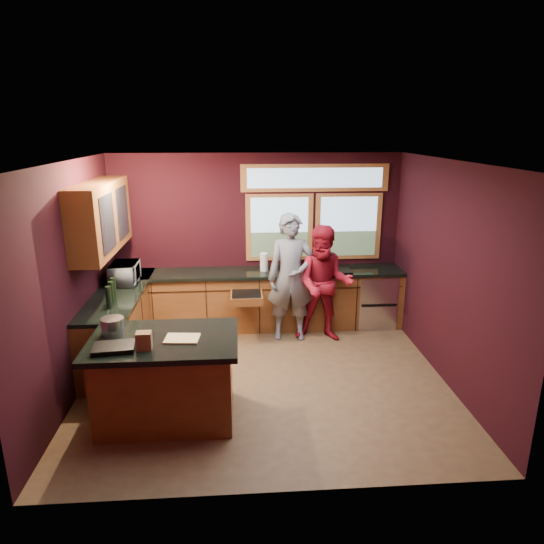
{
  "coord_description": "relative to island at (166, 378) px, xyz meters",
  "views": [
    {
      "loc": [
        -0.31,
        -5.5,
        3.06
      ],
      "look_at": [
        0.12,
        0.4,
        1.3
      ],
      "focal_mm": 32.0,
      "sensor_mm": 36.0,
      "label": 1
    }
  ],
  "objects": [
    {
      "name": "room_shell",
      "position": [
        0.51,
        1.09,
        1.32
      ],
      "size": [
        4.52,
        4.02,
        2.71
      ],
      "color": "black",
      "rests_on": "ground"
    },
    {
      "name": "person_red",
      "position": [
        2.05,
        1.92,
        0.39
      ],
      "size": [
        0.95,
        0.8,
        1.74
      ],
      "primitive_type": "imported",
      "rotation": [
        0.0,
        0.0,
        -0.19
      ],
      "color": "maroon",
      "rests_on": "floor"
    },
    {
      "name": "potted_plant",
      "position": [
        1.67,
        2.51,
        0.64
      ],
      "size": [
        0.34,
        0.29,
        0.38
      ],
      "primitive_type": "imported",
      "color": "#999999",
      "rests_on": "back_counter"
    },
    {
      "name": "island",
      "position": [
        0.0,
        0.0,
        0.0
      ],
      "size": [
        1.55,
        1.05,
        0.95
      ],
      "color": "#5B3115",
      "rests_on": "floor"
    },
    {
      "name": "microwave",
      "position": [
        -0.81,
        1.98,
        0.6
      ],
      "size": [
        0.37,
        0.54,
        0.3
      ],
      "primitive_type": "imported",
      "rotation": [
        0.0,
        0.0,
        1.59
      ],
      "color": "#999999",
      "rests_on": "left_counter"
    },
    {
      "name": "cutting_board",
      "position": [
        0.2,
        -0.05,
        0.48
      ],
      "size": [
        0.37,
        0.28,
        0.02
      ],
      "primitive_type": "cube",
      "rotation": [
        0.0,
        0.0,
        -0.09
      ],
      "color": "tan",
      "rests_on": "island"
    },
    {
      "name": "back_counter",
      "position": [
        1.31,
        2.46,
        -0.01
      ],
      "size": [
        4.5,
        0.64,
        0.93
      ],
      "color": "#5B3115",
      "rests_on": "floor"
    },
    {
      "name": "paper_bag",
      "position": [
        -0.15,
        -0.25,
        0.56
      ],
      "size": [
        0.15,
        0.13,
        0.18
      ],
      "primitive_type": "cube",
      "rotation": [
        0.0,
        0.0,
        0.03
      ],
      "color": "brown",
      "rests_on": "island"
    },
    {
      "name": "black_tray",
      "position": [
        -0.45,
        -0.25,
        0.49
      ],
      "size": [
        0.43,
        0.33,
        0.05
      ],
      "primitive_type": "cube",
      "rotation": [
        0.0,
        0.0,
        0.12
      ],
      "color": "black",
      "rests_on": "island"
    },
    {
      "name": "person_grey",
      "position": [
        1.57,
        2.01,
        0.47
      ],
      "size": [
        0.72,
        0.49,
        1.9
      ],
      "primitive_type": "imported",
      "rotation": [
        0.0,
        0.0,
        -0.06
      ],
      "color": "slate",
      "rests_on": "floor"
    },
    {
      "name": "left_counter",
      "position": [
        -0.84,
        1.61,
        -0.01
      ],
      "size": [
        0.64,
        2.3,
        0.93
      ],
      "color": "#5B3115",
      "rests_on": "floor"
    },
    {
      "name": "floor",
      "position": [
        1.11,
        0.76,
        -0.48
      ],
      "size": [
        4.5,
        4.5,
        0.0
      ],
      "primitive_type": "plane",
      "color": "brown",
      "rests_on": "ground"
    },
    {
      "name": "stock_pot",
      "position": [
        -0.55,
        0.15,
        0.56
      ],
      "size": [
        0.24,
        0.24,
        0.18
      ],
      "primitive_type": "cylinder",
      "color": "silver",
      "rests_on": "island"
    },
    {
      "name": "paper_towel",
      "position": [
        1.2,
        2.46,
        0.59
      ],
      "size": [
        0.12,
        0.12,
        0.28
      ],
      "primitive_type": "cylinder",
      "color": "white",
      "rests_on": "back_counter"
    }
  ]
}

